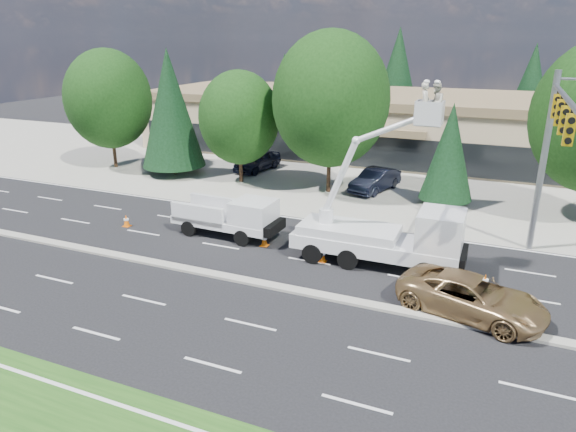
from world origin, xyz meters
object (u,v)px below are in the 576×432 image
at_px(signal_mast, 551,141).
at_px(bucket_truck, 390,230).
at_px(utility_pickup, 232,220).
at_px(minivan, 472,296).

xyz_separation_m(signal_mast, bucket_truck, (-6.35, -2.84, -4.19)).
height_order(utility_pickup, minivan, utility_pickup).
bearing_deg(signal_mast, bucket_truck, -155.90).
bearing_deg(utility_pickup, signal_mast, 10.78).
bearing_deg(bucket_truck, signal_mast, 23.84).
distance_m(utility_pickup, bucket_truck, 8.89).
relative_size(signal_mast, minivan, 1.78).
bearing_deg(signal_mast, utility_pickup, -171.37).
bearing_deg(signal_mast, minivan, -110.85).
distance_m(bucket_truck, minivan, 5.31).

